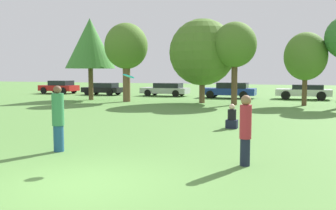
{
  "coord_description": "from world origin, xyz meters",
  "views": [
    {
      "loc": [
        4.2,
        -6.31,
        2.28
      ],
      "look_at": [
        0.29,
        4.42,
        1.25
      ],
      "focal_mm": 39.9,
      "sensor_mm": 36.0,
      "label": 1
    }
  ],
  "objects_px": {
    "person_thrower": "(58,118)",
    "parked_car_silver": "(166,89)",
    "parked_car_black": "(104,89)",
    "tree_2": "(202,52)",
    "tree_4": "(306,57)",
    "tree_3": "(235,45)",
    "person_catcher": "(245,129)",
    "frisbee": "(129,76)",
    "tree_0": "(90,44)",
    "tree_1": "(126,47)",
    "parked_car_red": "(59,87)",
    "parked_car_white": "(304,91)",
    "parked_car_blue": "(230,90)",
    "bystander_sitting": "(232,118)"
  },
  "relations": [
    {
      "from": "frisbee",
      "to": "parked_car_blue",
      "type": "bearing_deg",
      "value": 94.16
    },
    {
      "from": "frisbee",
      "to": "tree_3",
      "type": "bearing_deg",
      "value": 90.51
    },
    {
      "from": "bystander_sitting",
      "to": "tree_4",
      "type": "relative_size",
      "value": 0.2
    },
    {
      "from": "parked_car_black",
      "to": "tree_2",
      "type": "bearing_deg",
      "value": 154.19
    },
    {
      "from": "person_catcher",
      "to": "tree_2",
      "type": "bearing_deg",
      "value": -73.86
    },
    {
      "from": "frisbee",
      "to": "tree_4",
      "type": "height_order",
      "value": "tree_4"
    },
    {
      "from": "person_thrower",
      "to": "parked_car_black",
      "type": "bearing_deg",
      "value": 115.01
    },
    {
      "from": "tree_3",
      "to": "tree_4",
      "type": "height_order",
      "value": "tree_3"
    },
    {
      "from": "tree_1",
      "to": "tree_2",
      "type": "height_order",
      "value": "tree_2"
    },
    {
      "from": "person_thrower",
      "to": "parked_car_silver",
      "type": "distance_m",
      "value": 24.17
    },
    {
      "from": "bystander_sitting",
      "to": "tree_1",
      "type": "relative_size",
      "value": 0.17
    },
    {
      "from": "person_thrower",
      "to": "tree_2",
      "type": "bearing_deg",
      "value": 89.3
    },
    {
      "from": "person_catcher",
      "to": "person_thrower",
      "type": "bearing_deg",
      "value": 0.0
    },
    {
      "from": "parked_car_black",
      "to": "tree_3",
      "type": "bearing_deg",
      "value": 155.14
    },
    {
      "from": "tree_4",
      "to": "tree_0",
      "type": "bearing_deg",
      "value": -178.23
    },
    {
      "from": "tree_1",
      "to": "parked_car_silver",
      "type": "xyz_separation_m",
      "value": [
        0.56,
        6.98,
        -3.46
      ]
    },
    {
      "from": "tree_2",
      "to": "parked_car_red",
      "type": "relative_size",
      "value": 1.56
    },
    {
      "from": "bystander_sitting",
      "to": "parked_car_blue",
      "type": "height_order",
      "value": "parked_car_blue"
    },
    {
      "from": "frisbee",
      "to": "tree_4",
      "type": "bearing_deg",
      "value": 76.24
    },
    {
      "from": "parked_car_blue",
      "to": "parked_car_white",
      "type": "bearing_deg",
      "value": -173.31
    },
    {
      "from": "frisbee",
      "to": "parked_car_silver",
      "type": "distance_m",
      "value": 24.86
    },
    {
      "from": "person_catcher",
      "to": "tree_3",
      "type": "xyz_separation_m",
      "value": [
        -3.14,
        16.27,
        3.12
      ]
    },
    {
      "from": "tree_1",
      "to": "parked_car_blue",
      "type": "height_order",
      "value": "tree_1"
    },
    {
      "from": "tree_0",
      "to": "parked_car_red",
      "type": "bearing_deg",
      "value": 140.4
    },
    {
      "from": "tree_1",
      "to": "parked_car_white",
      "type": "bearing_deg",
      "value": 28.88
    },
    {
      "from": "frisbee",
      "to": "parked_car_red",
      "type": "xyz_separation_m",
      "value": [
        -19.4,
        23.51,
        -1.45
      ]
    },
    {
      "from": "tree_0",
      "to": "tree_1",
      "type": "bearing_deg",
      "value": -9.57
    },
    {
      "from": "bystander_sitting",
      "to": "parked_car_red",
      "type": "height_order",
      "value": "parked_car_red"
    },
    {
      "from": "tree_4",
      "to": "parked_car_white",
      "type": "distance_m",
      "value": 6.43
    },
    {
      "from": "tree_2",
      "to": "tree_4",
      "type": "xyz_separation_m",
      "value": [
        6.97,
        0.24,
        -0.39
      ]
    },
    {
      "from": "parked_car_black",
      "to": "parked_car_white",
      "type": "height_order",
      "value": "parked_car_white"
    },
    {
      "from": "bystander_sitting",
      "to": "tree_2",
      "type": "height_order",
      "value": "tree_2"
    },
    {
      "from": "tree_0",
      "to": "tree_4",
      "type": "height_order",
      "value": "tree_0"
    },
    {
      "from": "person_catcher",
      "to": "tree_0",
      "type": "distance_m",
      "value": 22.75
    },
    {
      "from": "frisbee",
      "to": "tree_2",
      "type": "height_order",
      "value": "tree_2"
    },
    {
      "from": "tree_2",
      "to": "tree_3",
      "type": "distance_m",
      "value": 2.69
    },
    {
      "from": "tree_4",
      "to": "parked_car_silver",
      "type": "xyz_separation_m",
      "value": [
        -12.06,
        5.91,
        -2.62
      ]
    },
    {
      "from": "person_thrower",
      "to": "tree_0",
      "type": "height_order",
      "value": "tree_0"
    },
    {
      "from": "person_catcher",
      "to": "parked_car_red",
      "type": "bearing_deg",
      "value": -48.1
    },
    {
      "from": "parked_car_red",
      "to": "person_catcher",
      "type": "bearing_deg",
      "value": 134.24
    },
    {
      "from": "parked_car_red",
      "to": "parked_car_white",
      "type": "relative_size",
      "value": 0.9
    },
    {
      "from": "parked_car_red",
      "to": "bystander_sitting",
      "type": "bearing_deg",
      "value": 140.67
    },
    {
      "from": "tree_2",
      "to": "parked_car_blue",
      "type": "bearing_deg",
      "value": 79.88
    },
    {
      "from": "person_thrower",
      "to": "parked_car_red",
      "type": "bearing_deg",
      "value": 124.18
    },
    {
      "from": "tree_0",
      "to": "tree_2",
      "type": "distance_m",
      "value": 9.15
    },
    {
      "from": "tree_2",
      "to": "parked_car_black",
      "type": "xyz_separation_m",
      "value": [
        -11.3,
        5.55,
        -3.02
      ]
    },
    {
      "from": "person_catcher",
      "to": "tree_4",
      "type": "distance_m",
      "value": 17.66
    },
    {
      "from": "parked_car_black",
      "to": "parked_car_silver",
      "type": "height_order",
      "value": "parked_car_silver"
    },
    {
      "from": "parked_car_red",
      "to": "parked_car_silver",
      "type": "relative_size",
      "value": 0.88
    },
    {
      "from": "tree_0",
      "to": "tree_1",
      "type": "relative_size",
      "value": 1.1
    }
  ]
}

